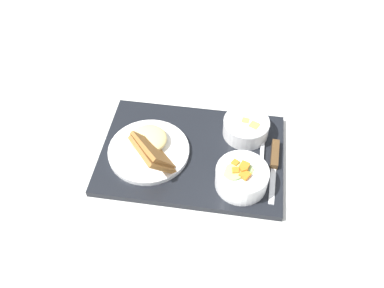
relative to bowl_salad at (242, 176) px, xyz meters
name	(u,v)px	position (x,y,z in m)	size (l,w,h in m)	color
ground_plane	(192,156)	(0.13, -0.06, -0.05)	(4.00, 4.00, 0.00)	silver
serving_tray	(192,154)	(0.13, -0.06, -0.04)	(0.48, 0.36, 0.02)	black
bowl_salad	(242,176)	(0.00, 0.00, 0.00)	(0.12, 0.12, 0.06)	white
bowl_soup	(246,126)	(0.02, -0.15, 0.00)	(0.11, 0.11, 0.05)	white
plate_main	(150,148)	(0.23, -0.03, -0.01)	(0.20, 0.20, 0.09)	white
knife	(275,158)	(-0.06, -0.09, -0.02)	(0.03, 0.18, 0.02)	silver
spoon	(261,167)	(-0.04, -0.06, -0.03)	(0.04, 0.17, 0.01)	silver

